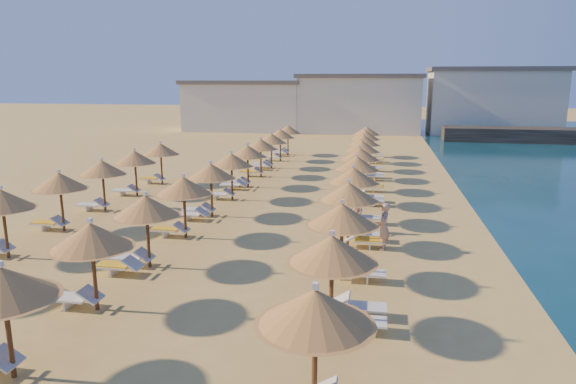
% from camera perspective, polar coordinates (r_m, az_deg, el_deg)
% --- Properties ---
extents(ground, '(220.00, 220.00, 0.00)m').
position_cam_1_polar(ground, '(21.66, -3.76, -5.54)').
color(ground, tan).
rests_on(ground, ground).
extents(hotel_blocks, '(46.81, 9.45, 8.10)m').
position_cam_1_polar(hotel_blocks, '(67.17, 9.26, 9.75)').
color(hotel_blocks, beige).
rests_on(hotel_blocks, ground).
extents(parasol_row_east, '(2.46, 41.77, 2.81)m').
position_cam_1_polar(parasol_row_east, '(25.78, 7.50, 2.43)').
color(parasol_row_east, brown).
rests_on(parasol_row_east, ground).
extents(parasol_row_west, '(2.46, 41.77, 2.81)m').
position_cam_1_polar(parasol_row_west, '(26.99, -7.37, 2.88)').
color(parasol_row_west, brown).
rests_on(parasol_row_west, ground).
extents(parasol_row_inland, '(2.46, 20.33, 2.81)m').
position_cam_1_polar(parasol_row_inland, '(26.18, -21.88, 1.79)').
color(parasol_row_inland, brown).
rests_on(parasol_row_inland, ground).
extents(loungers, '(15.70, 39.97, 0.66)m').
position_cam_1_polar(loungers, '(26.18, -3.54, -1.58)').
color(loungers, white).
rests_on(loungers, ground).
extents(beachgoer_a, '(0.55, 0.75, 1.91)m').
position_cam_1_polar(beachgoer_a, '(20.71, 10.59, -3.81)').
color(beachgoer_a, tan).
rests_on(beachgoer_a, ground).
extents(beachgoer_b, '(0.76, 0.89, 1.60)m').
position_cam_1_polar(beachgoer_b, '(22.84, 7.51, -2.57)').
color(beachgoer_b, tan).
rests_on(beachgoer_b, ground).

